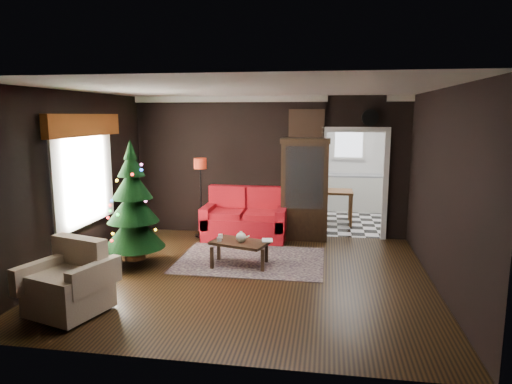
% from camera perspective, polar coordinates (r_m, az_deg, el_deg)
% --- Properties ---
extents(floor, '(5.50, 5.50, 0.00)m').
position_cam_1_polar(floor, '(7.05, -1.17, -10.48)').
color(floor, black).
rests_on(floor, ground).
extents(ceiling, '(5.50, 5.50, 0.00)m').
position_cam_1_polar(ceiling, '(6.63, -1.25, 12.87)').
color(ceiling, white).
rests_on(ceiling, ground).
extents(wall_back, '(5.50, 0.00, 5.50)m').
position_cam_1_polar(wall_back, '(9.15, 1.58, 3.21)').
color(wall_back, black).
rests_on(wall_back, ground).
extents(wall_front, '(5.50, 0.00, 5.50)m').
position_cam_1_polar(wall_front, '(4.31, -7.14, -4.23)').
color(wall_front, black).
rests_on(wall_front, ground).
extents(wall_left, '(0.00, 5.50, 5.50)m').
position_cam_1_polar(wall_left, '(7.68, -21.85, 1.27)').
color(wall_left, black).
rests_on(wall_left, ground).
extents(wall_right, '(0.00, 5.50, 5.50)m').
position_cam_1_polar(wall_right, '(6.78, 22.31, 0.21)').
color(wall_right, black).
rests_on(wall_right, ground).
extents(doorway, '(1.10, 0.10, 2.10)m').
position_cam_1_polar(doorway, '(9.14, 12.20, 0.77)').
color(doorway, silver).
rests_on(doorway, ground).
extents(left_window, '(0.05, 1.60, 1.40)m').
position_cam_1_polar(left_window, '(7.82, -20.87, 1.84)').
color(left_window, white).
rests_on(left_window, wall_left).
extents(valance, '(0.12, 2.10, 0.35)m').
position_cam_1_polar(valance, '(7.72, -20.72, 7.87)').
color(valance, brown).
rests_on(valance, wall_left).
extents(kitchen_floor, '(3.00, 3.00, 0.00)m').
position_cam_1_polar(kitchen_floor, '(10.81, 11.59, -3.52)').
color(kitchen_floor, white).
rests_on(kitchen_floor, ground).
extents(kitchen_window, '(0.70, 0.06, 0.70)m').
position_cam_1_polar(kitchen_window, '(12.00, 11.57, 5.99)').
color(kitchen_window, white).
rests_on(kitchen_window, ground).
extents(rug, '(2.43, 1.77, 0.01)m').
position_cam_1_polar(rug, '(7.75, -0.63, -8.55)').
color(rug, '#5D4056').
rests_on(rug, ground).
extents(loveseat, '(1.70, 0.90, 1.00)m').
position_cam_1_polar(loveseat, '(8.92, -1.38, -2.82)').
color(loveseat, maroon).
rests_on(loveseat, ground).
extents(curio_cabinet, '(0.90, 0.45, 1.90)m').
position_cam_1_polar(curio_cabinet, '(8.92, 6.15, 0.07)').
color(curio_cabinet, black).
rests_on(curio_cabinet, ground).
extents(floor_lamp, '(0.33, 0.33, 1.55)m').
position_cam_1_polar(floor_lamp, '(8.93, -6.94, -0.72)').
color(floor_lamp, black).
rests_on(floor_lamp, ground).
extents(christmas_tree, '(1.30, 1.30, 1.88)m').
position_cam_1_polar(christmas_tree, '(7.50, -15.24, -1.27)').
color(christmas_tree, black).
rests_on(christmas_tree, ground).
extents(armchair, '(1.05, 1.05, 0.86)m').
position_cam_1_polar(armchair, '(6.10, -22.56, -9.95)').
color(armchair, tan).
rests_on(armchair, ground).
extents(coffee_table, '(1.00, 0.77, 0.40)m').
position_cam_1_polar(coffee_table, '(7.43, -2.04, -7.70)').
color(coffee_table, black).
rests_on(coffee_table, rug).
extents(teapot, '(0.20, 0.20, 0.18)m').
position_cam_1_polar(teapot, '(7.29, -1.89, -5.68)').
color(teapot, white).
rests_on(teapot, coffee_table).
extents(cup_a, '(0.10, 0.10, 0.07)m').
position_cam_1_polar(cup_a, '(7.57, -4.49, -5.56)').
color(cup_a, white).
rests_on(cup_a, coffee_table).
extents(cup_b, '(0.10, 0.10, 0.07)m').
position_cam_1_polar(cup_b, '(7.40, -4.65, -5.92)').
color(cup_b, silver).
rests_on(cup_b, coffee_table).
extents(book, '(0.17, 0.04, 0.23)m').
position_cam_1_polar(book, '(7.37, 0.78, -5.29)').
color(book, tan).
rests_on(book, coffee_table).
extents(wall_clock, '(0.32, 0.32, 0.06)m').
position_cam_1_polar(wall_clock, '(9.00, 14.13, 9.07)').
color(wall_clock, silver).
rests_on(wall_clock, wall_back).
extents(painting, '(0.62, 0.05, 0.52)m').
position_cam_1_polar(painting, '(8.98, 6.37, 8.47)').
color(painting, '#A5724F').
rests_on(painting, wall_back).
extents(kitchen_counter, '(1.80, 0.60, 0.90)m').
position_cam_1_polar(kitchen_counter, '(11.89, 11.42, -0.10)').
color(kitchen_counter, silver).
rests_on(kitchen_counter, ground).
extents(kitchen_table, '(0.70, 0.70, 0.75)m').
position_cam_1_polar(kitchen_table, '(10.42, 10.08, -1.85)').
color(kitchen_table, brown).
rests_on(kitchen_table, ground).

